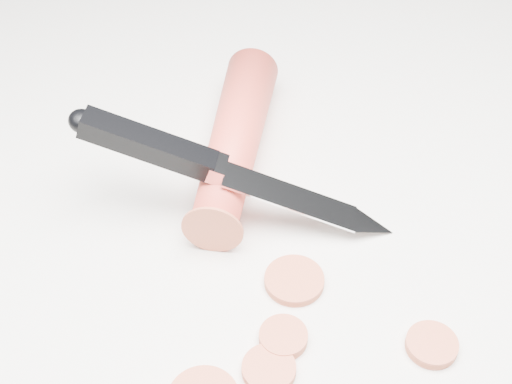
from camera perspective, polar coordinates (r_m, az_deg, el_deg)
ground at (r=0.48m, az=-2.27°, el=-5.84°), size 2.40×2.40×0.00m
carrot at (r=0.53m, az=-1.68°, el=4.17°), size 0.16×0.15×0.04m
carrot_slice_0 at (r=0.44m, az=2.20°, el=-11.53°), size 0.03×0.03×0.01m
carrot_slice_2 at (r=0.45m, az=13.88°, el=-11.78°), size 0.03×0.03×0.01m
carrot_slice_3 at (r=0.43m, az=1.03°, el=-13.99°), size 0.03×0.03×0.01m
carrot_slice_4 at (r=0.47m, az=3.08°, el=-7.07°), size 0.04×0.04×0.01m
kitchen_knife at (r=0.48m, az=-1.63°, el=1.63°), size 0.17×0.18×0.08m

